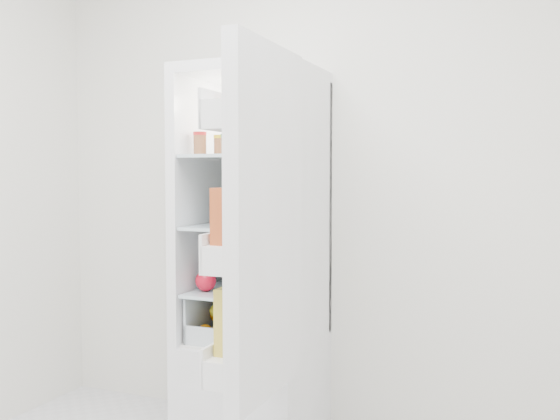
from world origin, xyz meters
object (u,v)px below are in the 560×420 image
at_px(refrigerator, 257,304).
at_px(red_cabbage, 277,269).
at_px(mushroom_bowl, 239,278).
at_px(fridge_door, 259,229).

bearing_deg(refrigerator, red_cabbage, 6.99).
xyz_separation_m(red_cabbage, mushroom_bowl, (-0.19, -0.03, -0.05)).
bearing_deg(red_cabbage, refrigerator, -173.01).
distance_m(refrigerator, red_cabbage, 0.20).
bearing_deg(red_cabbage, fridge_door, -72.71).
relative_size(refrigerator, fridge_door, 1.38).
bearing_deg(mushroom_bowl, refrigerator, 10.50).
height_order(refrigerator, mushroom_bowl, refrigerator).
xyz_separation_m(red_cabbage, fridge_door, (0.20, -0.65, 0.25)).
bearing_deg(red_cabbage, mushroom_bowl, -171.40).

